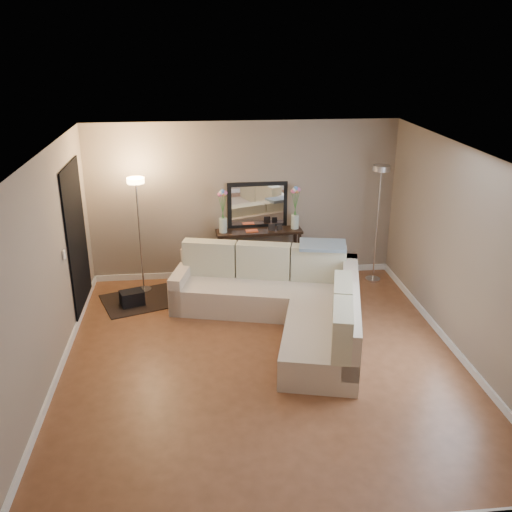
{
  "coord_description": "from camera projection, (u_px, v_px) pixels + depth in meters",
  "views": [
    {
      "loc": [
        -0.75,
        -6.2,
        3.84
      ],
      "look_at": [
        0.0,
        0.8,
        1.1
      ],
      "focal_mm": 40.0,
      "sensor_mm": 36.0,
      "label": 1
    }
  ],
  "objects": [
    {
      "name": "sectional_sofa",
      "position": [
        286.0,
        300.0,
        8.02
      ],
      "size": [
        2.83,
        3.15,
        0.95
      ],
      "color": "beige",
      "rests_on": "floor"
    },
    {
      "name": "floor",
      "position": [
        263.0,
        360.0,
        7.22
      ],
      "size": [
        5.0,
        5.5,
        0.01
      ],
      "primitive_type": "cube",
      "color": "brown",
      "rests_on": "ground"
    },
    {
      "name": "floor_lamp_unlit",
      "position": [
        379.0,
        201.0,
        9.06
      ],
      "size": [
        0.34,
        0.34,
        1.94
      ],
      "color": "silver",
      "rests_on": "floor"
    },
    {
      "name": "baseboard_left",
      "position": [
        61.0,
        368.0,
        6.95
      ],
      "size": [
        0.03,
        5.5,
        0.1
      ],
      "primitive_type": "cube",
      "color": "white",
      "rests_on": "ground"
    },
    {
      "name": "leaning_mirror",
      "position": [
        258.0,
        205.0,
        9.33
      ],
      "size": [
        0.99,
        0.11,
        0.78
      ],
      "color": "black",
      "rests_on": "console_table"
    },
    {
      "name": "ceiling",
      "position": [
        264.0,
        155.0,
        6.27
      ],
      "size": [
        5.0,
        5.5,
        0.01
      ],
      "primitive_type": "cube",
      "color": "white",
      "rests_on": "ground"
    },
    {
      "name": "black_bag",
      "position": [
        132.0,
        298.0,
        8.62
      ],
      "size": [
        0.4,
        0.34,
        0.22
      ],
      "primitive_type": "cube",
      "rotation": [
        0.0,
        0.0,
        0.34
      ],
      "color": "black",
      "rests_on": "charcoal_rug"
    },
    {
      "name": "wall_right",
      "position": [
        466.0,
        256.0,
        6.99
      ],
      "size": [
        0.02,
        5.5,
        2.6
      ],
      "primitive_type": "cube",
      "color": "gray",
      "rests_on": "ground"
    },
    {
      "name": "switch_plate",
      "position": [
        64.0,
        255.0,
        7.32
      ],
      "size": [
        0.02,
        0.08,
        0.12
      ],
      "primitive_type": "cube",
      "color": "white",
      "rests_on": "ground"
    },
    {
      "name": "wall_front",
      "position": [
        307.0,
        405.0,
        4.19
      ],
      "size": [
        5.0,
        0.02,
        2.6
      ],
      "primitive_type": "cube",
      "color": "gray",
      "rests_on": "ground"
    },
    {
      "name": "floor_lamp_lit",
      "position": [
        138.0,
        213.0,
        8.69
      ],
      "size": [
        0.33,
        0.33,
        1.85
      ],
      "color": "silver",
      "rests_on": "floor"
    },
    {
      "name": "table_decor",
      "position": [
        260.0,
        230.0,
        9.26
      ],
      "size": [
        0.6,
        0.14,
        0.14
      ],
      "color": "#EE562A",
      "rests_on": "console_table"
    },
    {
      "name": "charcoal_rug",
      "position": [
        144.0,
        300.0,
        8.83
      ],
      "size": [
        1.44,
        1.26,
        0.02
      ],
      "primitive_type": "cube",
      "rotation": [
        0.0,
        0.0,
        0.34
      ],
      "color": "black",
      "rests_on": "floor"
    },
    {
      "name": "throw_blanket",
      "position": [
        323.0,
        245.0,
        8.34
      ],
      "size": [
        0.74,
        0.52,
        0.09
      ],
      "primitive_type": "cube",
      "rotation": [
        0.1,
        0.0,
        -0.2
      ],
      "color": "gray",
      "rests_on": "sectional_sofa"
    },
    {
      "name": "wall_back",
      "position": [
        243.0,
        201.0,
        9.3
      ],
      "size": [
        5.0,
        0.02,
        2.6
      ],
      "primitive_type": "cube",
      "color": "gray",
      "rests_on": "ground"
    },
    {
      "name": "flower_vase_left",
      "position": [
        223.0,
        215.0,
        9.1
      ],
      "size": [
        0.16,
        0.14,
        0.74
      ],
      "color": "silver",
      "rests_on": "console_table"
    },
    {
      "name": "console_table",
      "position": [
        254.0,
        252.0,
        9.42
      ],
      "size": [
        1.42,
        0.46,
        0.86
      ],
      "color": "black",
      "rests_on": "floor"
    },
    {
      "name": "wall_left",
      "position": [
        45.0,
        273.0,
        6.5
      ],
      "size": [
        0.02,
        5.5,
        2.6
      ],
      "primitive_type": "cube",
      "color": "gray",
      "rests_on": "ground"
    },
    {
      "name": "doorway",
      "position": [
        77.0,
        240.0,
        8.15
      ],
      "size": [
        0.02,
        1.2,
        2.2
      ],
      "primitive_type": "cube",
      "color": "black",
      "rests_on": "ground"
    },
    {
      "name": "baseboard_right",
      "position": [
        451.0,
        346.0,
        7.44
      ],
      "size": [
        0.03,
        5.5,
        0.1
      ],
      "primitive_type": "cube",
      "color": "white",
      "rests_on": "ground"
    },
    {
      "name": "flower_vase_right",
      "position": [
        295.0,
        212.0,
        9.29
      ],
      "size": [
        0.16,
        0.14,
        0.74
      ],
      "color": "silver",
      "rests_on": "console_table"
    },
    {
      "name": "baseboard_back",
      "position": [
        244.0,
        272.0,
        9.73
      ],
      "size": [
        5.0,
        0.03,
        0.1
      ],
      "primitive_type": "cube",
      "color": "white",
      "rests_on": "ground"
    }
  ]
}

